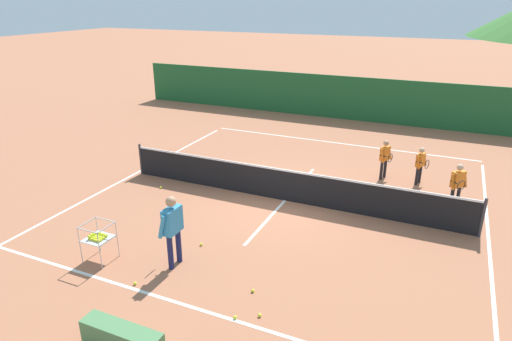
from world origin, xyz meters
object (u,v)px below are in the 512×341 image
tennis_ball_5 (135,283)px  student_1 (421,162)px  tennis_ball_0 (253,291)px  tennis_net (285,185)px  tennis_ball_3 (235,317)px  ball_cart (98,237)px  courtside_bench (122,338)px  tennis_ball_2 (260,315)px  tennis_ball_1 (201,244)px  student_0 (385,156)px  student_2 (458,182)px  tennis_ball_4 (161,187)px  instructor (172,225)px

tennis_ball_5 → student_1: bearing=59.0°
tennis_ball_0 → tennis_ball_5: same height
tennis_net → tennis_ball_3: bearing=-79.4°
student_1 → ball_cart: (-6.15, -7.58, -0.14)m
courtside_bench → tennis_ball_5: bearing=122.4°
tennis_ball_2 → tennis_ball_5: (-2.76, -0.16, 0.00)m
ball_cart → tennis_ball_1: 2.36m
student_0 → student_2: (2.19, -1.45, 0.01)m
student_2 → courtside_bench: (-4.94, -8.12, -0.56)m
student_2 → tennis_ball_4: (-8.38, -2.24, -0.76)m
student_2 → tennis_ball_2: student_2 is taller
tennis_ball_2 → tennis_ball_3: size_ratio=1.00×
tennis_net → instructor: instructor is taller
instructor → student_1: bearing=57.5°
instructor → tennis_ball_5: 1.42m
ball_cart → instructor: bearing=17.6°
tennis_ball_1 → courtside_bench: (0.52, -3.44, 0.20)m
student_2 → tennis_ball_5: bearing=-131.9°
student_2 → tennis_ball_0: bearing=-121.7°
tennis_ball_5 → courtside_bench: size_ratio=0.05×
student_0 → student_2: bearing=-33.4°
student_1 → ball_cart: 9.76m
tennis_ball_3 → courtside_bench: courtside_bench is taller
instructor → student_1: size_ratio=1.39×
tennis_ball_2 → tennis_ball_4: same height
instructor → tennis_ball_1: size_ratio=24.60×
ball_cart → tennis_ball_4: 4.10m
tennis_ball_1 → tennis_ball_4: size_ratio=1.00×
student_0 → tennis_ball_0: (-1.39, -7.26, -0.75)m
student_1 → tennis_ball_3: (-2.46, -8.11, -0.69)m
student_1 → courtside_bench: student_1 is taller
student_2 → instructor: bearing=-134.8°
tennis_ball_0 → courtside_bench: courtside_bench is taller
instructor → student_2: 7.92m
student_0 → student_2: student_2 is taller
ball_cart → tennis_ball_4: bearing=106.3°
tennis_ball_3 → tennis_ball_1: bearing=133.8°
student_1 → tennis_ball_2: 8.17m
student_1 → tennis_ball_3: size_ratio=17.73×
student_2 → tennis_ball_3: (-3.56, -6.67, -0.76)m
student_0 → tennis_ball_3: 8.27m
ball_cart → tennis_ball_0: ball_cart is taller
tennis_net → tennis_ball_2: tennis_net is taller
ball_cart → tennis_ball_2: size_ratio=13.22×
tennis_ball_4 → instructor: bearing=-50.3°
tennis_ball_2 → tennis_ball_4: bearing=141.2°
student_2 → tennis_ball_5: (-5.92, -6.59, -0.76)m
tennis_net → student_1: student_1 is taller
tennis_net → tennis_ball_5: 5.32m
ball_cart → courtside_bench: bearing=-40.8°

